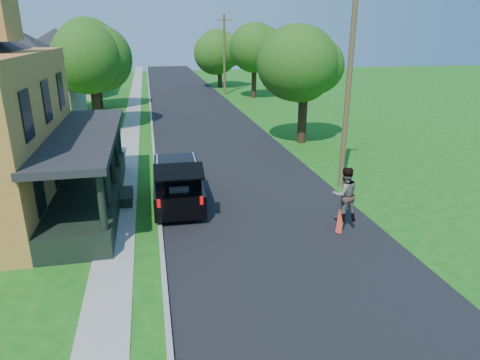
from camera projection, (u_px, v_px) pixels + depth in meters
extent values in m
plane|color=#135B12|center=(290.00, 257.00, 13.88)|extent=(140.00, 140.00, 0.00)
cube|color=black|center=(207.00, 128.00, 32.35)|extent=(8.00, 120.00, 0.02)
cube|color=#959591|center=(152.00, 130.00, 31.56)|extent=(0.15, 120.00, 0.12)
cube|color=#97988F|center=(131.00, 131.00, 31.25)|extent=(1.30, 120.00, 0.03)
cube|color=#97988F|center=(23.00, 210.00, 17.57)|extent=(6.50, 1.20, 0.03)
cube|color=black|center=(91.00, 194.00, 17.95)|extent=(2.40, 10.00, 0.90)
cube|color=black|center=(83.00, 135.00, 17.10)|extent=(2.60, 10.30, 0.25)
cube|color=#A8A494|center=(23.00, 92.00, 32.57)|extent=(8.00, 8.00, 5.00)
pyramid|color=black|center=(12.00, 27.00, 31.02)|extent=(12.78, 12.78, 2.20)
cube|color=#A8A494|center=(61.00, 73.00, 47.34)|extent=(8.00, 8.00, 5.00)
pyramid|color=black|center=(55.00, 28.00, 45.79)|extent=(12.78, 12.78, 2.20)
cube|color=black|center=(178.00, 189.00, 17.93)|extent=(2.07, 4.69, 0.90)
cube|color=black|center=(177.00, 171.00, 17.84)|extent=(1.87, 2.92, 0.58)
cube|color=black|center=(176.00, 164.00, 17.74)|extent=(1.91, 3.02, 0.08)
cube|color=black|center=(179.00, 172.00, 15.34)|extent=(1.82, 1.01, 0.40)
cube|color=#313136|center=(179.00, 193.00, 16.54)|extent=(0.75, 0.65, 0.48)
cube|color=silver|center=(157.00, 163.00, 17.57)|extent=(0.13, 2.56, 0.06)
cube|color=silver|center=(195.00, 161.00, 17.84)|extent=(0.13, 2.56, 0.06)
cube|color=#990505|center=(159.00, 203.00, 15.56)|extent=(0.13, 0.07, 0.32)
cube|color=#990505|center=(202.00, 201.00, 15.83)|extent=(0.13, 0.07, 0.32)
cylinder|color=black|center=(158.00, 185.00, 19.32)|extent=(0.27, 0.72, 0.72)
cylinder|color=black|center=(195.00, 183.00, 19.61)|extent=(0.27, 0.72, 0.72)
cylinder|color=black|center=(158.00, 212.00, 16.47)|extent=(0.27, 0.72, 0.72)
cylinder|color=black|center=(202.00, 208.00, 16.77)|extent=(0.27, 0.72, 0.72)
imported|color=black|center=(345.00, 194.00, 15.29)|extent=(1.01, 0.80, 2.02)
cube|color=red|center=(340.00, 221.00, 15.39)|extent=(0.41, 0.27, 0.87)
cylinder|color=black|center=(97.00, 110.00, 31.34)|extent=(0.75, 0.75, 2.89)
sphere|color=#488323|center=(92.00, 68.00, 30.35)|extent=(6.08, 6.08, 4.63)
sphere|color=#488323|center=(97.00, 53.00, 30.00)|extent=(5.27, 5.27, 4.01)
sphere|color=#488323|center=(82.00, 60.00, 30.22)|extent=(5.41, 5.41, 4.12)
cylinder|color=black|center=(99.00, 93.00, 39.93)|extent=(0.65, 0.65, 2.89)
sphere|color=#488323|center=(95.00, 58.00, 38.88)|extent=(6.36, 6.36, 5.19)
sphere|color=#488323|center=(99.00, 44.00, 38.42)|extent=(5.51, 5.51, 4.50)
sphere|color=#488323|center=(89.00, 51.00, 38.80)|extent=(5.66, 5.66, 4.61)
cylinder|color=black|center=(302.00, 116.00, 27.58)|extent=(0.60, 0.60, 3.43)
sphere|color=#488323|center=(305.00, 65.00, 26.51)|extent=(4.64, 4.64, 4.52)
sphere|color=#488323|center=(314.00, 48.00, 25.99)|extent=(4.02, 4.02, 3.92)
sphere|color=#488323|center=(295.00, 56.00, 26.61)|extent=(4.13, 4.13, 4.02)
cylinder|color=black|center=(254.00, 83.00, 46.38)|extent=(0.70, 0.70, 3.04)
sphere|color=#488323|center=(254.00, 53.00, 45.34)|extent=(6.55, 6.55, 4.94)
sphere|color=#488323|center=(257.00, 42.00, 44.64)|extent=(5.68, 5.68, 4.28)
sphere|color=#488323|center=(251.00, 48.00, 45.60)|extent=(5.82, 5.82, 4.39)
cylinder|color=black|center=(220.00, 76.00, 54.93)|extent=(0.68, 0.68, 2.76)
sphere|color=#488323|center=(219.00, 51.00, 53.92)|extent=(6.30, 6.30, 5.07)
sphere|color=#488323|center=(223.00, 42.00, 53.48)|extent=(5.46, 5.46, 4.40)
sphere|color=#488323|center=(215.00, 47.00, 53.83)|extent=(5.60, 5.60, 4.51)
cylinder|color=#4F3825|center=(348.00, 90.00, 18.83)|extent=(0.29, 0.29, 8.93)
cylinder|color=#4F3825|center=(224.00, 55.00, 47.95)|extent=(0.35, 0.35, 8.67)
cube|color=#4F3825|center=(224.00, 20.00, 46.72)|extent=(1.67, 0.62, 0.13)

